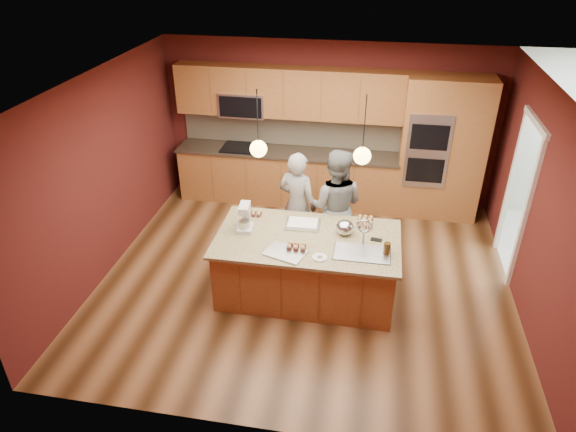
% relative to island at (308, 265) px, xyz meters
% --- Properties ---
extents(floor, '(5.50, 5.50, 0.00)m').
position_rel_island_xyz_m(floor, '(-0.07, 0.32, -0.43)').
color(floor, '#412512').
rests_on(floor, ground).
extents(ceiling, '(5.50, 5.50, 0.00)m').
position_rel_island_xyz_m(ceiling, '(-0.07, 0.32, 2.27)').
color(ceiling, white).
rests_on(ceiling, ground).
extents(wall_back, '(5.50, 0.00, 5.50)m').
position_rel_island_xyz_m(wall_back, '(-0.07, 2.82, 0.92)').
color(wall_back, '#4E1815').
rests_on(wall_back, ground).
extents(wall_front, '(5.50, 0.00, 5.50)m').
position_rel_island_xyz_m(wall_front, '(-0.07, -2.18, 0.92)').
color(wall_front, '#4E1815').
rests_on(wall_front, ground).
extents(wall_left, '(0.00, 5.00, 5.00)m').
position_rel_island_xyz_m(wall_left, '(-2.82, 0.32, 0.92)').
color(wall_left, '#4E1815').
rests_on(wall_left, ground).
extents(wall_right, '(0.00, 5.00, 5.00)m').
position_rel_island_xyz_m(wall_right, '(2.68, 0.32, 0.92)').
color(wall_right, '#4E1815').
rests_on(wall_right, ground).
extents(cabinet_run, '(3.74, 0.64, 2.30)m').
position_rel_island_xyz_m(cabinet_run, '(-0.75, 2.56, 0.55)').
color(cabinet_run, brown).
rests_on(cabinet_run, floor).
extents(oven_column, '(1.30, 0.62, 2.30)m').
position_rel_island_xyz_m(oven_column, '(1.77, 2.51, 0.72)').
color(oven_column, brown).
rests_on(oven_column, floor).
extents(doorway_trim, '(0.08, 1.11, 2.20)m').
position_rel_island_xyz_m(doorway_trim, '(2.66, 1.12, 0.62)').
color(doorway_trim, white).
rests_on(doorway_trim, wall_right).
extents(pendant_left, '(0.20, 0.20, 0.80)m').
position_rel_island_xyz_m(pendant_left, '(-0.61, 0.00, 1.57)').
color(pendant_left, black).
rests_on(pendant_left, ceiling).
extents(pendant_right, '(0.20, 0.20, 0.80)m').
position_rel_island_xyz_m(pendant_right, '(0.58, 0.00, 1.57)').
color(pendant_right, black).
rests_on(pendant_right, ceiling).
extents(island, '(2.30, 1.29, 1.23)m').
position_rel_island_xyz_m(island, '(0.00, 0.00, 0.00)').
color(island, brown).
rests_on(island, floor).
extents(person_left, '(0.68, 0.56, 1.60)m').
position_rel_island_xyz_m(person_left, '(-0.29, 0.90, 0.37)').
color(person_left, black).
rests_on(person_left, floor).
extents(person_right, '(0.86, 0.70, 1.68)m').
position_rel_island_xyz_m(person_right, '(0.24, 0.90, 0.41)').
color(person_right, slate).
rests_on(person_right, floor).
extents(stand_mixer, '(0.21, 0.28, 0.36)m').
position_rel_island_xyz_m(stand_mixer, '(-0.83, 0.06, 0.57)').
color(stand_mixer, silver).
rests_on(stand_mixer, island).
extents(sheet_cake, '(0.45, 0.34, 0.05)m').
position_rel_island_xyz_m(sheet_cake, '(-0.12, 0.29, 0.44)').
color(sheet_cake, silver).
rests_on(sheet_cake, island).
extents(cooling_rack, '(0.55, 0.46, 0.02)m').
position_rel_island_xyz_m(cooling_rack, '(-0.23, -0.39, 0.42)').
color(cooling_rack, silver).
rests_on(cooling_rack, island).
extents(mixing_bowl, '(0.23, 0.23, 0.19)m').
position_rel_island_xyz_m(mixing_bowl, '(0.43, 0.18, 0.50)').
color(mixing_bowl, silver).
rests_on(mixing_bowl, island).
extents(plate, '(0.18, 0.18, 0.01)m').
position_rel_island_xyz_m(plate, '(0.19, -0.41, 0.42)').
color(plate, silver).
rests_on(plate, island).
extents(tumbler, '(0.08, 0.08, 0.16)m').
position_rel_island_xyz_m(tumbler, '(0.96, -0.20, 0.49)').
color(tumbler, '#3E250D').
rests_on(tumbler, island).
extents(phone, '(0.15, 0.09, 0.01)m').
position_rel_island_xyz_m(phone, '(0.83, 0.10, 0.42)').
color(phone, black).
rests_on(phone, island).
extents(cupcakes_left, '(0.22, 0.15, 0.07)m').
position_rel_island_xyz_m(cupcakes_left, '(-0.81, 0.45, 0.45)').
color(cupcakes_left, tan).
rests_on(cupcakes_left, island).
extents(cupcakes_rack, '(0.25, 0.16, 0.07)m').
position_rel_island_xyz_m(cupcakes_rack, '(-0.11, -0.29, 0.47)').
color(cupcakes_rack, tan).
rests_on(cupcakes_rack, island).
extents(cupcakes_right, '(0.22, 0.29, 0.06)m').
position_rel_island_xyz_m(cupcakes_right, '(0.67, 0.48, 0.45)').
color(cupcakes_right, tan).
rests_on(cupcakes_right, island).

